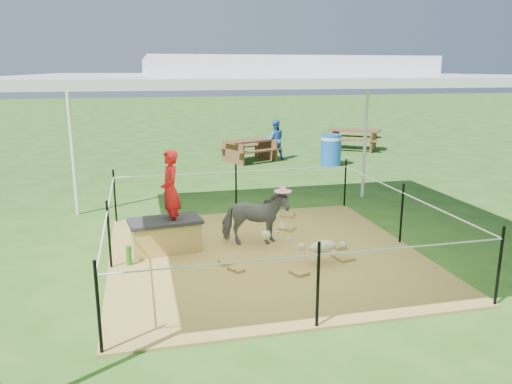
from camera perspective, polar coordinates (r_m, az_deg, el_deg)
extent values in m
plane|color=#2D5919|center=(7.63, 1.05, -7.26)|extent=(90.00, 90.00, 0.00)
cube|color=brown|center=(7.63, 1.06, -7.16)|extent=(4.60, 4.60, 0.03)
cylinder|color=silver|center=(10.07, -20.26, 4.72)|extent=(0.07, 0.07, 2.60)
cylinder|color=silver|center=(11.09, 12.36, 6.03)|extent=(0.07, 0.07, 2.60)
cube|color=white|center=(7.12, 1.15, 12.97)|extent=(6.30, 6.30, 0.08)
cube|color=white|center=(7.12, 1.16, 14.17)|extent=(3.30, 3.30, 0.22)
cylinder|color=black|center=(9.43, -15.83, -0.49)|extent=(0.04, 0.04, 1.00)
cylinder|color=black|center=(9.58, -2.29, 0.27)|extent=(0.04, 0.04, 1.00)
cylinder|color=black|center=(10.25, 10.15, 0.95)|extent=(0.04, 0.04, 1.00)
cylinder|color=black|center=(7.27, -16.44, -4.78)|extent=(0.04, 0.04, 1.00)
cylinder|color=black|center=(8.30, 16.30, -2.45)|extent=(0.04, 0.04, 1.00)
cylinder|color=black|center=(5.18, -17.57, -12.60)|extent=(0.04, 0.04, 1.00)
cylinder|color=black|center=(5.46, 7.08, -10.60)|extent=(0.04, 0.04, 1.00)
cylinder|color=black|center=(6.55, 26.04, -7.71)|extent=(0.04, 0.04, 1.00)
cylinder|color=white|center=(9.51, -2.31, 2.32)|extent=(4.50, 0.02, 0.02)
cylinder|color=white|center=(5.33, 7.20, -7.17)|extent=(4.50, 0.02, 0.02)
cylinder|color=white|center=(8.21, 16.47, -0.10)|extent=(0.02, 4.50, 0.02)
cylinder|color=white|center=(7.16, -16.63, -2.12)|extent=(0.02, 4.50, 0.02)
cube|color=#AA8F3D|center=(7.78, -10.27, -5.08)|extent=(1.07, 0.64, 0.45)
cube|color=black|center=(7.71, -10.36, -3.30)|extent=(1.15, 0.71, 0.06)
imported|color=red|center=(7.56, -9.79, 0.94)|extent=(0.35, 0.48, 1.21)
cylinder|color=#1D751A|center=(7.38, -14.33, -7.05)|extent=(0.09, 0.09, 0.28)
imported|color=#46464A|center=(7.87, -0.12, -3.02)|extent=(1.08, 0.59, 0.87)
cylinder|color=pink|center=(7.74, -0.12, 0.52)|extent=(0.27, 0.27, 0.13)
cylinder|color=blue|center=(14.73, 8.56, 4.75)|extent=(0.73, 0.73, 0.91)
cube|color=brown|center=(15.28, -0.71, 4.76)|extent=(1.92, 1.69, 0.66)
cube|color=#52341C|center=(17.84, 11.14, 5.90)|extent=(2.12, 1.99, 0.72)
imported|color=#316BBA|center=(15.55, 2.18, 5.98)|extent=(0.65, 0.53, 1.24)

